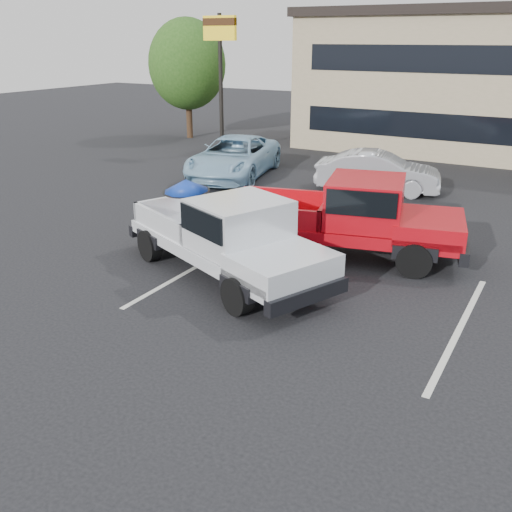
% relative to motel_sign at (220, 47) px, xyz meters
% --- Properties ---
extents(ground, '(90.00, 90.00, 0.00)m').
position_rel_motel_sign_xyz_m(ground, '(10.00, -14.00, -4.65)').
color(ground, black).
rests_on(ground, ground).
extents(stripe_left, '(0.12, 5.00, 0.01)m').
position_rel_motel_sign_xyz_m(stripe_left, '(7.00, -12.00, -4.65)').
color(stripe_left, silver).
rests_on(stripe_left, ground).
extents(stripe_right, '(0.12, 5.00, 0.01)m').
position_rel_motel_sign_xyz_m(stripe_right, '(13.00, -12.00, -4.65)').
color(stripe_right, silver).
rests_on(stripe_right, ground).
extents(motel_sign, '(1.60, 0.22, 6.00)m').
position_rel_motel_sign_xyz_m(motel_sign, '(0.00, 0.00, 0.00)').
color(motel_sign, black).
rests_on(motel_sign, ground).
extents(tree_left, '(3.96, 3.96, 6.02)m').
position_rel_motel_sign_xyz_m(tree_left, '(-4.00, 3.00, -0.92)').
color(tree_left, '#332114').
rests_on(tree_left, ground).
extents(silver_pickup, '(6.00, 4.02, 2.06)m').
position_rel_motel_sign_xyz_m(silver_pickup, '(8.14, -12.12, -3.60)').
color(silver_pickup, black).
rests_on(silver_pickup, ground).
extents(red_pickup, '(6.23, 3.36, 1.95)m').
position_rel_motel_sign_xyz_m(red_pickup, '(9.96, -9.41, -3.58)').
color(red_pickup, black).
rests_on(red_pickup, ground).
extents(silver_sedan, '(4.43, 2.37, 1.39)m').
position_rel_motel_sign_xyz_m(silver_sedan, '(8.41, -3.10, -3.96)').
color(silver_sedan, '#A7A9AE').
rests_on(silver_sedan, ground).
extents(blue_suv, '(3.62, 5.82, 1.50)m').
position_rel_motel_sign_xyz_m(blue_suv, '(2.88, -3.60, -3.90)').
color(blue_suv, '#8EB9D4').
rests_on(blue_suv, ground).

